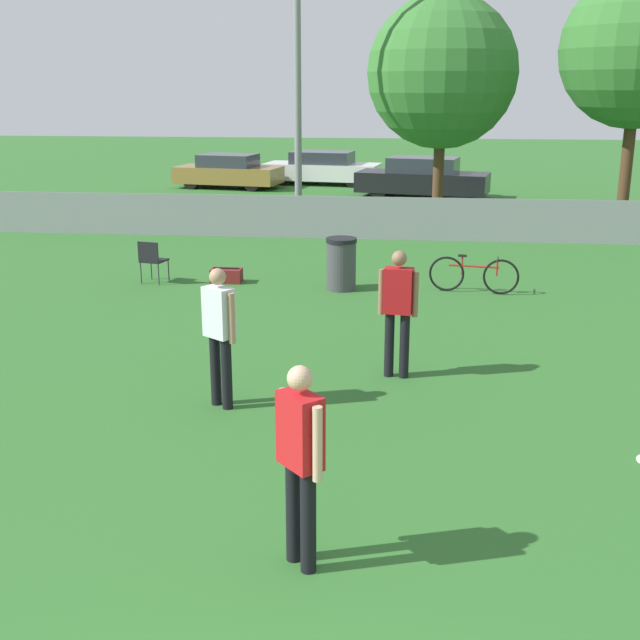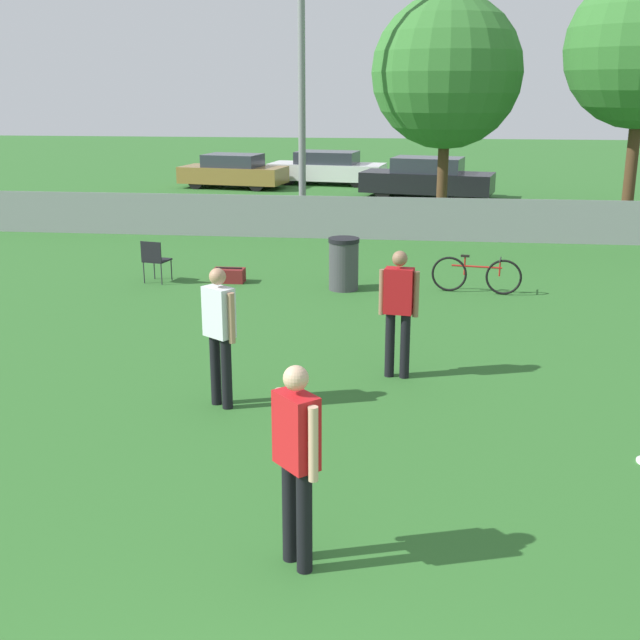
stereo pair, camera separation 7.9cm
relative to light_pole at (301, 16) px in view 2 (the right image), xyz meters
The scene contains 13 objects.
fence_backline 5.88m from the light_pole, 39.92° to the right, with size 22.38×0.07×1.21m.
light_pole is the anchor object (origin of this frame).
tree_near_pole 4.62m from the light_pole, 26.31° to the left, with size 4.35×4.35×6.37m.
player_thrower_red 17.45m from the light_pole, 82.16° to the right, with size 0.42×0.43×1.74m.
player_receiver_white 14.18m from the light_pole, 86.27° to the right, with size 0.45×0.40×1.74m.
player_defender_red 13.28m from the light_pole, 76.11° to the right, with size 0.53×0.27×1.74m.
folding_chair_sideline 9.04m from the light_pole, 105.23° to the right, with size 0.53×0.54×0.86m.
bicycle_sideline 9.98m from the light_pole, 59.10° to the right, with size 1.69×0.44×0.73m.
trash_bin 9.09m from the light_pole, 75.94° to the right, with size 0.60×0.60×1.01m.
gear_bag_sideline 8.88m from the light_pole, 94.20° to the right, with size 0.62×0.34×0.30m.
parked_car_tan 10.45m from the light_pole, 114.94° to the left, with size 4.24×2.37×1.29m.
parked_car_white 11.16m from the light_pole, 92.32° to the left, with size 4.77×2.41×1.30m.
parked_car_dark 8.80m from the light_pole, 60.88° to the left, with size 4.83×2.61×1.41m.
Camera 2 is at (0.83, -2.46, 3.80)m, focal length 45.00 mm.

